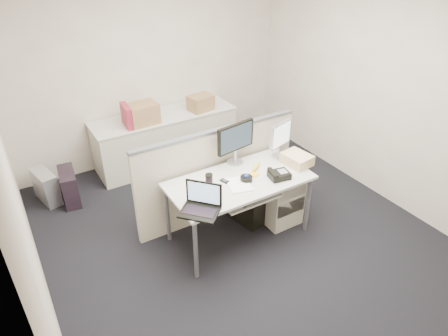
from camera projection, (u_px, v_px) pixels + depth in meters
floor at (238, 234)px, 4.52m from camera, size 4.00×4.50×0.01m
wall_back at (151, 65)px, 5.46m from camera, size 4.00×0.02×2.70m
wall_left at (13, 186)px, 2.93m from camera, size 0.02×4.50×2.70m
wall_right at (383, 88)px, 4.70m from camera, size 0.02×4.50×2.70m
desk at (239, 185)px, 4.17m from camera, size 1.50×0.75×0.73m
keyboard_tray at (249, 197)px, 4.06m from camera, size 0.62×0.32×0.02m
drawer_pedestal at (276, 194)px, 4.63m from camera, size 0.40×0.55×0.65m
cubicle_partition at (218, 175)px, 4.56m from camera, size 2.00×0.06×1.10m
back_counter at (166, 139)px, 5.74m from camera, size 2.00×0.60×0.72m
monitor_main at (235, 144)px, 4.31m from camera, size 0.50×0.25×0.47m
monitor_small at (280, 140)px, 4.45m from camera, size 0.37×0.26×0.42m
laptop at (199, 201)px, 3.59m from camera, size 0.43×0.43×0.26m
trackball at (246, 179)px, 4.11m from camera, size 0.16×0.16×0.05m
desk_phone at (279, 175)px, 4.15m from camera, size 0.23×0.20×0.07m
paper_stack at (239, 185)px, 4.05m from camera, size 0.29×0.33×0.01m
sticky_pad at (254, 174)px, 4.21m from camera, size 0.11×0.11×0.01m
travel_mug at (209, 182)px, 3.96m from camera, size 0.08×0.08×0.16m
banana at (256, 167)px, 4.32m from camera, size 0.19×0.15×0.04m
cellphone at (225, 181)px, 4.10m from camera, size 0.08×0.11×0.01m
manila_folders at (297, 159)px, 4.39m from camera, size 0.28×0.34×0.12m
keyboard at (255, 196)px, 4.04m from camera, size 0.44×0.19×0.02m
pc_tower_desk at (244, 203)px, 4.63m from camera, size 0.30×0.53×0.47m
pc_tower_spare_dark at (69, 187)px, 4.95m from camera, size 0.23×0.48×0.43m
pc_tower_spare_silver at (46, 187)px, 4.97m from camera, size 0.27×0.47×0.41m
cardboard_box_left at (142, 114)px, 5.24m from camera, size 0.41×0.32×0.29m
cardboard_box_right at (201, 103)px, 5.64m from camera, size 0.37×0.31×0.24m
red_binder at (127, 117)px, 5.16m from camera, size 0.10×0.33×0.31m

